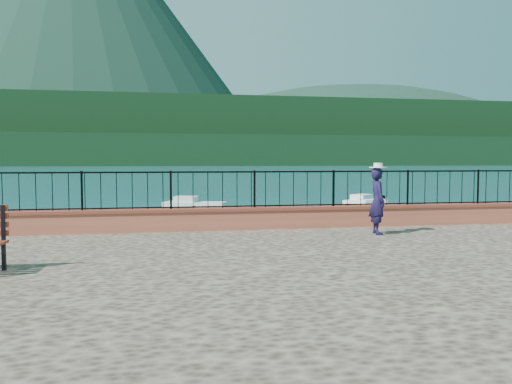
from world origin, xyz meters
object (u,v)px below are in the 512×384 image
object	(u,v)px
person	(378,201)
boat_1	(328,214)
boat_2	(381,206)
boat_4	(195,202)
boat_5	(366,199)

from	to	relation	value
person	boat_1	distance (m)	12.07
boat_1	boat_2	xyz separation A→B (m)	(4.59, 3.97, 0.00)
person	boat_4	size ratio (longest dim) A/B	0.42
boat_1	boat_5	world-z (taller)	same
person	boat_5	bearing A→B (deg)	-15.55
boat_1	boat_2	size ratio (longest dim) A/B	0.98
boat_2	boat_5	bearing A→B (deg)	71.55
boat_4	boat_1	bearing A→B (deg)	-33.65
person	boat_2	distance (m)	17.31
boat_1	boat_4	distance (m)	10.26
boat_2	boat_5	distance (m)	4.71
person	boat_4	xyz separation A→B (m)	(-3.34, 19.98, -1.63)
boat_1	boat_5	bearing A→B (deg)	55.61
boat_2	boat_1	bearing A→B (deg)	-145.50
boat_2	boat_5	world-z (taller)	same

